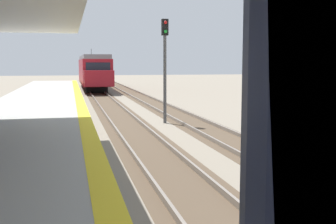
# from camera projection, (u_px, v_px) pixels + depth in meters

# --- Properties ---
(station_platform) EXTENTS (5.00, 80.00, 0.91)m
(station_platform) POSITION_uv_depth(u_px,v_px,m) (13.00, 149.00, 12.97)
(station_platform) COLOR #999993
(station_platform) RESTS_ON ground
(track_pair_nearest_platform) EXTENTS (2.34, 120.00, 0.16)m
(track_pair_nearest_platform) POSITION_uv_depth(u_px,v_px,m) (137.00, 135.00, 17.86)
(track_pair_nearest_platform) COLOR #4C3D2D
(track_pair_nearest_platform) RESTS_ON ground
(track_pair_middle) EXTENTS (2.34, 120.00, 0.16)m
(track_pair_middle) POSITION_uv_depth(u_px,v_px,m) (215.00, 132.00, 18.62)
(track_pair_middle) COLOR #4C3D2D
(track_pair_middle) RESTS_ON ground
(approaching_train) EXTENTS (2.93, 19.60, 4.76)m
(approaching_train) POSITION_uv_depth(u_px,v_px,m) (93.00, 70.00, 49.52)
(approaching_train) COLOR maroon
(approaching_train) RESTS_ON ground
(rail_signal_post) EXTENTS (0.32, 0.34, 5.20)m
(rail_signal_post) POSITION_uv_depth(u_px,v_px,m) (165.00, 60.00, 21.44)
(rail_signal_post) COLOR #4C4C4C
(rail_signal_post) RESTS_ON ground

